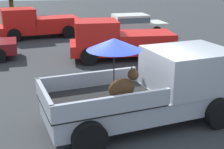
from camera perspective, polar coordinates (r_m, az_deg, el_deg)
ground_plane at (r=8.53m, az=5.24°, el=-8.73°), size 80.00×80.00×0.00m
pickup_truck_main at (r=8.34m, az=8.19°, el=-2.15°), size 5.25×2.78×2.37m
pickup_truck_red at (r=20.01m, az=-13.73°, el=9.06°), size 4.99×2.66×1.80m
pickup_truck_far at (r=14.49m, az=1.05°, el=6.28°), size 4.98×2.60×1.80m
parked_sedan_near at (r=20.13m, az=3.51°, el=9.20°), size 4.31×1.99×1.33m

